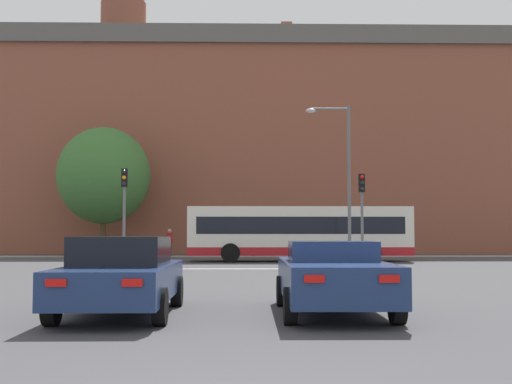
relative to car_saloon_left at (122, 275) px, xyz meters
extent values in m
cube|color=silver|center=(2.19, 15.36, -0.75)|extent=(7.81, 0.30, 0.01)
cube|color=gray|center=(2.19, 29.80, -0.75)|extent=(68.68, 2.50, 0.01)
cube|color=brown|center=(5.63, 40.70, 6.95)|extent=(45.56, 13.75, 15.41)
cube|color=#5B5954|center=(5.63, 40.70, 15.34)|extent=(46.47, 14.30, 1.37)
cube|color=brown|center=(-14.11, 42.02, 16.92)|extent=(0.90, 0.90, 1.79)
cube|color=brown|center=(-6.95, 41.00, 16.92)|extent=(0.90, 0.90, 1.79)
cube|color=brown|center=(-0.30, 39.99, 16.92)|extent=(0.90, 0.90, 1.79)
cube|color=brown|center=(5.74, 38.84, 16.92)|extent=(0.90, 0.90, 1.79)
cube|color=brown|center=(11.99, 40.06, 16.92)|extent=(0.90, 0.90, 1.79)
cube|color=brown|center=(18.06, 41.28, 16.92)|extent=(0.90, 0.90, 1.79)
cube|color=brown|center=(24.74, 41.32, 16.92)|extent=(0.90, 0.90, 1.79)
cylinder|color=brown|center=(-7.84, 40.70, 18.04)|extent=(3.75, 3.75, 4.03)
cube|color=navy|center=(0.00, 0.01, -0.12)|extent=(1.91, 4.64, 0.63)
cube|color=black|center=(0.00, -0.03, 0.46)|extent=(1.63, 2.09, 0.54)
cylinder|color=black|center=(-0.91, 1.44, -0.44)|extent=(0.22, 0.64, 0.64)
cylinder|color=black|center=(0.89, 1.45, -0.44)|extent=(0.22, 0.64, 0.64)
cylinder|color=black|center=(-0.89, -1.43, -0.44)|extent=(0.22, 0.64, 0.64)
cylinder|color=black|center=(0.91, -1.42, -0.44)|extent=(0.22, 0.64, 0.64)
cube|color=red|center=(-0.57, -2.32, 0.03)|extent=(0.32, 0.05, 0.12)
cube|color=red|center=(0.60, -2.32, 0.03)|extent=(0.32, 0.05, 0.12)
cube|color=navy|center=(4.03, 0.04, -0.09)|extent=(1.93, 4.52, 0.69)
cube|color=navy|center=(4.03, 0.15, 0.44)|extent=(1.64, 1.36, 0.38)
cylinder|color=black|center=(3.13, 1.44, -0.44)|extent=(0.23, 0.64, 0.64)
cylinder|color=black|center=(4.95, 1.43, -0.44)|extent=(0.23, 0.64, 0.64)
cylinder|color=black|center=(3.11, -1.35, -0.44)|extent=(0.23, 0.64, 0.64)
cylinder|color=black|center=(4.92, -1.36, -0.44)|extent=(0.23, 0.64, 0.64)
cube|color=red|center=(3.42, -2.23, 0.08)|extent=(0.32, 0.05, 0.12)
cube|color=red|center=(4.60, -2.24, 0.08)|extent=(0.32, 0.05, 0.12)
cube|color=silver|center=(5.29, 22.33, 0.88)|extent=(11.87, 2.47, 2.58)
cube|color=#AD191E|center=(5.29, 22.33, -0.19)|extent=(11.89, 2.49, 0.44)
cube|color=black|center=(5.29, 22.33, 1.18)|extent=(10.92, 2.50, 0.90)
cylinder|color=black|center=(8.97, 23.52, -0.26)|extent=(1.00, 0.28, 1.00)
cylinder|color=black|center=(8.97, 21.14, -0.26)|extent=(1.00, 0.28, 1.00)
cylinder|color=black|center=(1.61, 23.52, -0.26)|extent=(1.00, 0.28, 1.00)
cylinder|color=black|center=(1.61, 21.14, -0.26)|extent=(1.00, 0.28, 1.00)
cylinder|color=slate|center=(-2.89, 15.60, 1.01)|extent=(0.12, 0.12, 3.54)
cube|color=black|center=(-2.89, 15.60, 3.18)|extent=(0.26, 0.20, 0.80)
sphere|color=black|center=(-2.89, 15.47, 3.44)|extent=(0.17, 0.17, 0.17)
sphere|color=orange|center=(-2.89, 15.47, 3.18)|extent=(0.17, 0.17, 0.17)
sphere|color=black|center=(-2.89, 15.47, 2.93)|extent=(0.17, 0.17, 0.17)
cylinder|color=slate|center=(7.48, 15.65, 0.91)|extent=(0.12, 0.12, 3.33)
cube|color=black|center=(7.48, 15.65, 2.97)|extent=(0.26, 0.20, 0.80)
sphere|color=red|center=(7.48, 15.52, 3.23)|extent=(0.17, 0.17, 0.17)
sphere|color=black|center=(7.48, 15.52, 2.97)|extent=(0.17, 0.17, 0.17)
sphere|color=black|center=(7.48, 15.52, 2.71)|extent=(0.17, 0.17, 0.17)
cylinder|color=slate|center=(7.45, 18.81, 3.14)|extent=(0.16, 0.16, 7.79)
cylinder|color=slate|center=(6.52, 18.81, 6.88)|extent=(1.86, 0.10, 0.10)
ellipsoid|color=#B2B2B7|center=(5.59, 18.81, 6.78)|extent=(0.50, 0.36, 0.22)
cylinder|color=#333851|center=(2.91, 29.76, -0.34)|extent=(0.13, 0.13, 0.84)
cylinder|color=#333851|center=(2.86, 29.92, -0.34)|extent=(0.13, 0.13, 0.84)
cube|color=#B21E23|center=(2.89, 29.84, 0.41)|extent=(0.34, 0.45, 0.66)
sphere|color=tan|center=(2.89, 29.84, 0.87)|extent=(0.25, 0.25, 0.25)
cylinder|color=#333851|center=(-2.64, 29.98, -0.33)|extent=(0.13, 0.13, 0.86)
cylinder|color=#333851|center=(-2.54, 30.11, -0.33)|extent=(0.13, 0.13, 0.86)
cube|color=#B21E23|center=(-2.59, 30.04, 0.45)|extent=(0.42, 0.45, 0.68)
sphere|color=tan|center=(-2.59, 30.04, 0.91)|extent=(0.26, 0.26, 0.26)
cylinder|color=#4C3823|center=(-7.04, 30.43, 0.62)|extent=(0.36, 0.36, 2.75)
ellipsoid|color=#3D7033|center=(-7.04, 30.43, 4.60)|extent=(6.13, 6.13, 6.44)
camera|label=1|loc=(2.32, -12.29, 0.81)|focal=45.00mm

